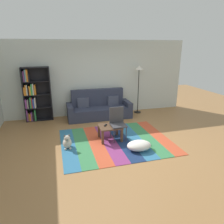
% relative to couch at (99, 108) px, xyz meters
% --- Properties ---
extents(ground_plane, '(14.00, 14.00, 0.00)m').
position_rel_couch_xyz_m(ground_plane, '(0.09, -2.02, -0.34)').
color(ground_plane, '#9E7042').
extents(back_wall, '(6.80, 0.10, 2.70)m').
position_rel_couch_xyz_m(back_wall, '(0.09, 0.53, 1.01)').
color(back_wall, silver).
rests_on(back_wall, ground_plane).
extents(rug, '(2.92, 2.38, 0.01)m').
position_rel_couch_xyz_m(rug, '(0.01, -2.08, -0.33)').
color(rug, teal).
rests_on(rug, ground_plane).
extents(couch, '(2.26, 0.80, 1.00)m').
position_rel_couch_xyz_m(couch, '(0.00, 0.00, 0.00)').
color(couch, '#2D3347').
rests_on(couch, ground_plane).
extents(bookshelf, '(0.90, 0.28, 1.83)m').
position_rel_couch_xyz_m(bookshelf, '(-2.17, 0.28, 0.54)').
color(bookshelf, black).
rests_on(bookshelf, ground_plane).
extents(coffee_table, '(0.61, 0.54, 0.40)m').
position_rel_couch_xyz_m(coffee_table, '(-0.12, -1.94, -0.01)').
color(coffee_table, '#513826').
rests_on(coffee_table, rug).
extents(pouf, '(0.61, 0.45, 0.23)m').
position_rel_couch_xyz_m(pouf, '(0.42, -2.72, -0.21)').
color(pouf, white).
rests_on(pouf, rug).
extents(dog, '(0.22, 0.35, 0.40)m').
position_rel_couch_xyz_m(dog, '(-1.29, -2.12, -0.18)').
color(dog, beige).
rests_on(dog, ground_plane).
extents(standing_lamp, '(0.32, 0.32, 1.80)m').
position_rel_couch_xyz_m(standing_lamp, '(1.57, 0.16, 1.17)').
color(standing_lamp, black).
rests_on(standing_lamp, ground_plane).
extents(tv_remote, '(0.11, 0.15, 0.02)m').
position_rel_couch_xyz_m(tv_remote, '(-0.23, -1.87, 0.08)').
color(tv_remote, black).
rests_on(tv_remote, coffee_table).
extents(folding_chair, '(0.40, 0.40, 0.90)m').
position_rel_couch_xyz_m(folding_chair, '(0.09, -1.94, 0.20)').
color(folding_chair, '#38383D').
rests_on(folding_chair, ground_plane).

